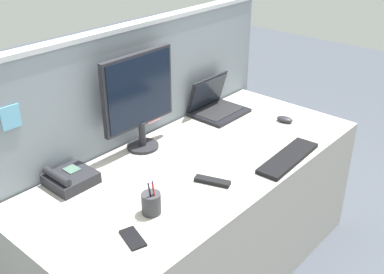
{
  "coord_description": "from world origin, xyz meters",
  "views": [
    {
      "loc": [
        -1.55,
        -1.31,
        1.92
      ],
      "look_at": [
        0.0,
        0.05,
        0.86
      ],
      "focal_mm": 43.43,
      "sensor_mm": 36.0,
      "label": 1
    }
  ],
  "objects_px": {
    "cell_phone_black_slab": "(133,238)",
    "laptop": "(215,105)",
    "pen_cup": "(151,203)",
    "tv_remote": "(212,181)",
    "keyboard_main": "(288,158)",
    "desktop_monitor": "(139,95)",
    "desk_phone": "(70,178)",
    "computer_mouse_right_hand": "(285,119)"
  },
  "relations": [
    {
      "from": "cell_phone_black_slab",
      "to": "laptop",
      "type": "bearing_deg",
      "value": 42.21
    },
    {
      "from": "pen_cup",
      "to": "tv_remote",
      "type": "distance_m",
      "value": 0.35
    },
    {
      "from": "pen_cup",
      "to": "cell_phone_black_slab",
      "type": "distance_m",
      "value": 0.19
    },
    {
      "from": "keyboard_main",
      "to": "desktop_monitor",
      "type": "bearing_deg",
      "value": 118.29
    },
    {
      "from": "desk_phone",
      "to": "keyboard_main",
      "type": "distance_m",
      "value": 1.08
    },
    {
      "from": "desktop_monitor",
      "to": "computer_mouse_right_hand",
      "type": "xyz_separation_m",
      "value": [
        0.78,
        -0.41,
        -0.28
      ]
    },
    {
      "from": "desk_phone",
      "to": "laptop",
      "type": "bearing_deg",
      "value": 0.43
    },
    {
      "from": "cell_phone_black_slab",
      "to": "computer_mouse_right_hand",
      "type": "bearing_deg",
      "value": 23.17
    },
    {
      "from": "keyboard_main",
      "to": "tv_remote",
      "type": "relative_size",
      "value": 2.58
    },
    {
      "from": "computer_mouse_right_hand",
      "to": "pen_cup",
      "type": "xyz_separation_m",
      "value": [
        -1.15,
        -0.05,
        0.03
      ]
    },
    {
      "from": "computer_mouse_right_hand",
      "to": "pen_cup",
      "type": "bearing_deg",
      "value": 174.97
    },
    {
      "from": "pen_cup",
      "to": "cell_phone_black_slab",
      "type": "bearing_deg",
      "value": -158.15
    },
    {
      "from": "desktop_monitor",
      "to": "tv_remote",
      "type": "relative_size",
      "value": 3.03
    },
    {
      "from": "laptop",
      "to": "keyboard_main",
      "type": "xyz_separation_m",
      "value": [
        -0.21,
        -0.65,
        -0.04
      ]
    },
    {
      "from": "keyboard_main",
      "to": "pen_cup",
      "type": "bearing_deg",
      "value": 162.63
    },
    {
      "from": "desktop_monitor",
      "to": "tv_remote",
      "type": "height_order",
      "value": "desktop_monitor"
    },
    {
      "from": "desk_phone",
      "to": "cell_phone_black_slab",
      "type": "distance_m",
      "value": 0.51
    },
    {
      "from": "laptop",
      "to": "tv_remote",
      "type": "bearing_deg",
      "value": -141.91
    },
    {
      "from": "laptop",
      "to": "computer_mouse_right_hand",
      "type": "height_order",
      "value": "laptop"
    },
    {
      "from": "desktop_monitor",
      "to": "laptop",
      "type": "bearing_deg",
      "value": -0.92
    },
    {
      "from": "computer_mouse_right_hand",
      "to": "tv_remote",
      "type": "height_order",
      "value": "computer_mouse_right_hand"
    },
    {
      "from": "computer_mouse_right_hand",
      "to": "tv_remote",
      "type": "relative_size",
      "value": 0.59
    },
    {
      "from": "pen_cup",
      "to": "cell_phone_black_slab",
      "type": "xyz_separation_m",
      "value": [
        -0.17,
        -0.07,
        -0.04
      ]
    },
    {
      "from": "desk_phone",
      "to": "computer_mouse_right_hand",
      "type": "relative_size",
      "value": 2.02
    },
    {
      "from": "desktop_monitor",
      "to": "tv_remote",
      "type": "xyz_separation_m",
      "value": [
        -0.03,
        -0.51,
        -0.29
      ]
    },
    {
      "from": "desktop_monitor",
      "to": "pen_cup",
      "type": "distance_m",
      "value": 0.64
    },
    {
      "from": "desktop_monitor",
      "to": "keyboard_main",
      "type": "xyz_separation_m",
      "value": [
        0.4,
        -0.66,
        -0.29
      ]
    },
    {
      "from": "pen_cup",
      "to": "cell_phone_black_slab",
      "type": "relative_size",
      "value": 1.24
    },
    {
      "from": "pen_cup",
      "to": "desk_phone",
      "type": "bearing_deg",
      "value": 102.41
    },
    {
      "from": "desktop_monitor",
      "to": "laptop",
      "type": "xyz_separation_m",
      "value": [
        0.61,
        -0.01,
        -0.24
      ]
    },
    {
      "from": "desktop_monitor",
      "to": "desk_phone",
      "type": "distance_m",
      "value": 0.54
    },
    {
      "from": "pen_cup",
      "to": "tv_remote",
      "type": "bearing_deg",
      "value": -7.79
    },
    {
      "from": "laptop",
      "to": "pen_cup",
      "type": "relative_size",
      "value": 1.94
    },
    {
      "from": "keyboard_main",
      "to": "computer_mouse_right_hand",
      "type": "height_order",
      "value": "computer_mouse_right_hand"
    },
    {
      "from": "desk_phone",
      "to": "tv_remote",
      "type": "xyz_separation_m",
      "value": [
        0.44,
        -0.49,
        -0.02
      ]
    },
    {
      "from": "laptop",
      "to": "keyboard_main",
      "type": "bearing_deg",
      "value": -108.01
    },
    {
      "from": "laptop",
      "to": "desk_phone",
      "type": "height_order",
      "value": "laptop"
    },
    {
      "from": "pen_cup",
      "to": "cell_phone_black_slab",
      "type": "height_order",
      "value": "pen_cup"
    },
    {
      "from": "keyboard_main",
      "to": "tv_remote",
      "type": "distance_m",
      "value": 0.45
    },
    {
      "from": "laptop",
      "to": "desk_phone",
      "type": "xyz_separation_m",
      "value": [
        -1.08,
        -0.01,
        -0.02
      ]
    },
    {
      "from": "desktop_monitor",
      "to": "pen_cup",
      "type": "bearing_deg",
      "value": -129.12
    },
    {
      "from": "computer_mouse_right_hand",
      "to": "desk_phone",
      "type": "bearing_deg",
      "value": 155.07
    }
  ]
}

